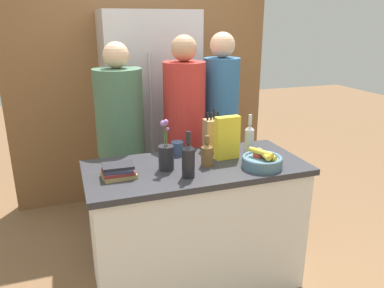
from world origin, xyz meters
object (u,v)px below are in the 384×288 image
book_stack (118,171)px  bottle_wine (249,139)px  refrigerator (151,115)px  coffee_mug (177,148)px  bottle_oil (188,159)px  person_at_sink (121,138)px  knife_block (213,134)px  flower_vase (166,155)px  person_in_blue (185,131)px  bottle_vinegar (207,154)px  cereal_box (227,138)px  person_in_red_tee (221,123)px  fruit_bowl (262,160)px

book_stack → bottle_wine: (0.95, 0.12, 0.07)m
refrigerator → bottle_wine: (0.44, -1.18, 0.07)m
coffee_mug → book_stack: size_ratio=0.56×
bottle_oil → person_at_sink: size_ratio=0.17×
knife_block → person_at_sink: bearing=144.9°
flower_vase → person_in_blue: (0.32, 0.61, -0.04)m
knife_block → person_in_blue: bearing=107.1°
bottle_vinegar → person_at_sink: size_ratio=0.12×
flower_vase → bottle_oil: (0.09, -0.16, 0.01)m
flower_vase → bottle_wine: size_ratio=1.16×
cereal_box → bottle_oil: (-0.36, -0.22, -0.03)m
refrigerator → flower_vase: size_ratio=5.72×
book_stack → flower_vase: bearing=5.2°
bottle_oil → person_in_red_tee: size_ratio=0.17×
refrigerator → fruit_bowl: bearing=-74.4°
bottle_wine → fruit_bowl: bearing=-98.7°
flower_vase → person_in_red_tee: 0.93m
bottle_vinegar → person_in_red_tee: person_in_red_tee is taller
refrigerator → coffee_mug: refrigerator is taller
cereal_box → coffee_mug: bearing=148.7°
bottle_vinegar → fruit_bowl: bearing=-23.5°
knife_block → bottle_vinegar: 0.33m
knife_block → bottle_wine: bearing=-38.0°
book_stack → bottle_oil: bottle_oil is taller
book_stack → person_at_sink: size_ratio=0.12×
person_in_blue → fruit_bowl: bearing=-59.6°
fruit_bowl → flower_vase: (-0.60, 0.16, 0.05)m
cereal_box → bottle_vinegar: size_ratio=1.46×
coffee_mug → person_in_red_tee: 0.66m
bottle_oil → bottle_vinegar: bearing=38.7°
person_in_blue → person_at_sink: bearing=-179.0°
bottle_oil → person_in_red_tee: 1.00m
flower_vase → cereal_box: flower_vase is taller
book_stack → person_in_red_tee: 1.19m
flower_vase → person_in_red_tee: (0.66, 0.66, -0.02)m
bottle_vinegar → knife_block: bearing=61.3°
bottle_oil → person_in_red_tee: (0.57, 0.82, -0.03)m
person_in_blue → coffee_mug: bearing=-105.2°
book_stack → bottle_vinegar: size_ratio=1.02×
bottle_wine → coffee_mug: bearing=163.2°
fruit_bowl → bottle_wine: (0.04, 0.26, 0.07)m
knife_block → person_at_sink: (-0.61, 0.43, -0.09)m
coffee_mug → bottle_oil: bearing=-97.2°
coffee_mug → person_at_sink: person_at_sink is taller
knife_block → bottle_oil: bearing=-127.9°
fruit_bowl → cereal_box: size_ratio=0.88×
refrigerator → bottle_oil: refrigerator is taller
fruit_bowl → coffee_mug: 0.61m
knife_block → bottle_vinegar: (-0.16, -0.28, -0.04)m
bottle_vinegar → person_at_sink: bearing=122.4°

